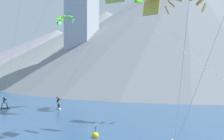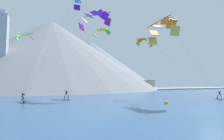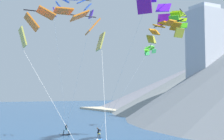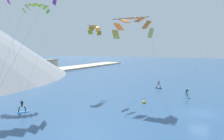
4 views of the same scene
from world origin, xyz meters
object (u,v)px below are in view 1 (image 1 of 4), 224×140
kitesurfer_near_trail (3,105)px  parafoil_kite_distant_high_outer (185,3)px  kitesurfer_mid_center (59,105)px  race_marker_buoy (95,136)px  parafoil_kite_distant_low_drift (65,19)px

kitesurfer_near_trail → parafoil_kite_distant_high_outer: size_ratio=0.40×
kitesurfer_near_trail → kitesurfer_mid_center: (7.49, 2.31, 0.10)m
kitesurfer_near_trail → race_marker_buoy: size_ratio=1.75×
kitesurfer_mid_center → kitesurfer_near_trail: bearing=-162.9°
kitesurfer_mid_center → parafoil_kite_distant_high_outer: parafoil_kite_distant_high_outer is taller
parafoil_kite_distant_high_outer → parafoil_kite_distant_low_drift: (-25.12, 15.86, 2.22)m
kitesurfer_mid_center → parafoil_kite_distant_high_outer: (17.02, -1.32, 12.08)m
kitesurfer_mid_center → parafoil_kite_distant_low_drift: parafoil_kite_distant_low_drift is taller
kitesurfer_mid_center → parafoil_kite_distant_high_outer: bearing=-4.4°
kitesurfer_near_trail → kitesurfer_mid_center: 7.83m
kitesurfer_near_trail → parafoil_kite_distant_low_drift: 22.17m
kitesurfer_mid_center → parafoil_kite_distant_high_outer: size_ratio=0.41×
kitesurfer_near_trail → parafoil_kite_distant_high_outer: (24.51, 0.99, 12.18)m
parafoil_kite_distant_low_drift → race_marker_buoy: (20.23, -27.81, -14.70)m
parafoil_kite_distant_high_outer → race_marker_buoy: parafoil_kite_distant_high_outer is taller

